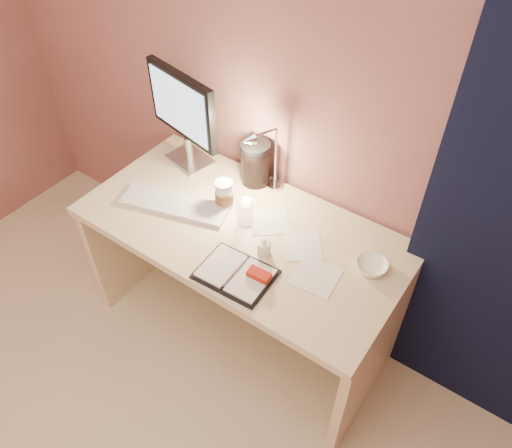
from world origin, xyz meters
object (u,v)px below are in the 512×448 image
Objects in this scene: desk at (252,253)px; lotion_bottle at (264,247)px; keyboard at (175,205)px; bowl at (372,266)px; clear_cup at (245,213)px; dark_jar at (256,165)px; planner at (238,274)px; desk_lamp at (273,160)px; monitor at (184,111)px; coffee_cup at (224,195)px.

lotion_bottle reaches higher than desk.
keyboard is 3.86× the size of bowl.
clear_cup is 0.99× the size of bowl.
bowl is at bearing 2.80° from desk.
desk is 11.23× the size of bowl.
clear_cup is 0.66× the size of dark_jar.
desk_lamp is at bearing 104.83° from planner.
keyboard is 1.45× the size of desk_lamp.
keyboard is (0.16, -0.29, -0.27)m from monitor.
bowl reaches higher than desk.
desk is 0.41m from planner.
keyboard is 0.33m from clear_cup.
keyboard is 0.48m from lotion_bottle.
desk is at bearing 89.25° from clear_cup.
desk is 11.37× the size of clear_cup.
monitor is 3.75× the size of bowl.
desk_lamp is (0.48, 0.00, -0.07)m from monitor.
monitor is 1.57× the size of planner.
lotion_bottle is at bearing -17.88° from keyboard.
coffee_cup reaches higher than keyboard.
coffee_cup is at bearing 20.26° from keyboard.
lotion_bottle is (0.31, -0.14, -0.02)m from coffee_cup.
planner is at bearing -45.19° from coffee_cup.
dark_jar is at bearing 44.90° from keyboard.
clear_cup reaches higher than planner.
coffee_cup is 1.04× the size of bowl.
dark_jar is (-0.13, 0.26, 0.03)m from clear_cup.
bowl is at bearing 7.79° from clear_cup.
lotion_bottle is (0.17, -0.15, 0.27)m from desk.
monitor is 3.79× the size of clear_cup.
desk is at bearing -177.20° from bowl.
desk_lamp is (-0.15, 0.45, 0.20)m from planner.
coffee_cup is at bearing -177.23° from bowl.
keyboard is 0.40m from dark_jar.
dark_jar reaches higher than clear_cup.
desk is 4.72× the size of planner.
dark_jar is at bearing 116.54° from clear_cup.
keyboard is at bearing -118.41° from dark_jar.
coffee_cup is at bearing -177.37° from desk.
dark_jar is (0.01, 0.22, 0.03)m from coffee_cup.
keyboard is 1.62× the size of planner.
monitor is 0.43m from keyboard.
coffee_cup reaches higher than clear_cup.
coffee_cup reaches higher than lotion_bottle.
monitor is at bearing -170.48° from dark_jar.
dark_jar is at bearing 115.28° from planner.
monitor is 0.40m from dark_jar.
bowl is 0.67× the size of dark_jar.
dark_jar reaches higher than coffee_cup.
bowl is at bearing 35.39° from planner.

